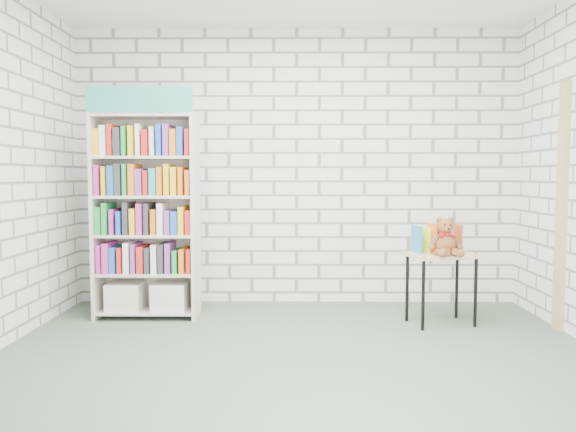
{
  "coord_description": "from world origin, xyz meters",
  "views": [
    {
      "loc": [
        -0.04,
        -3.78,
        1.31
      ],
      "look_at": [
        -0.08,
        0.95,
        0.97
      ],
      "focal_mm": 35.0,
      "sensor_mm": 36.0,
      "label": 1
    }
  ],
  "objects": [
    {
      "name": "door_trim",
      "position": [
        2.23,
        0.95,
        1.05
      ],
      "size": [
        0.05,
        0.12,
        2.1
      ],
      "primitive_type": "cube",
      "color": "tan",
      "rests_on": "ground"
    },
    {
      "name": "ground",
      "position": [
        0.0,
        0.0,
        0.0
      ],
      "size": [
        4.5,
        4.5,
        0.0
      ],
      "primitive_type": "plane",
      "color": "#485548",
      "rests_on": "ground"
    },
    {
      "name": "table_books",
      "position": [
        1.25,
        1.22,
        0.75
      ],
      "size": [
        0.44,
        0.27,
        0.24
      ],
      "color": "teal",
      "rests_on": "display_table"
    },
    {
      "name": "room_shell",
      "position": [
        0.0,
        0.0,
        1.78
      ],
      "size": [
        4.52,
        4.02,
        2.81
      ],
      "color": "silver",
      "rests_on": "ground"
    },
    {
      "name": "teddy_bear",
      "position": [
        1.28,
        1.04,
        0.76
      ],
      "size": [
        0.31,
        0.29,
        0.33
      ],
      "color": "brown",
      "rests_on": "display_table"
    },
    {
      "name": "bookshelf",
      "position": [
        -1.38,
        1.36,
        0.96
      ],
      "size": [
        0.93,
        0.36,
        2.1
      ],
      "color": "beige",
      "rests_on": "ground"
    },
    {
      "name": "display_table",
      "position": [
        1.27,
        1.13,
        0.54
      ],
      "size": [
        0.66,
        0.53,
        0.63
      ],
      "color": "tan",
      "rests_on": "ground"
    }
  ]
}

